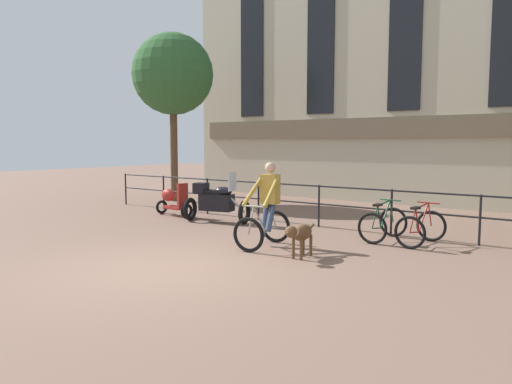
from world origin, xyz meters
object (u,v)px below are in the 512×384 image
object	(u,v)px
cyclist_with_bike	(266,209)
parked_scooter	(173,200)
parked_bicycle_near_lamp	(383,224)
parked_bicycle_mid_left	(421,228)
dog	(300,234)
parked_motorcycle	(216,201)

from	to	relation	value
cyclist_with_bike	parked_scooter	size ratio (longest dim) A/B	1.29
parked_bicycle_near_lamp	parked_bicycle_mid_left	xyz separation A→B (m)	(0.82, 0.00, -0.00)
dog	parked_motorcycle	world-z (taller)	parked_motorcycle
cyclist_with_bike	parked_bicycle_mid_left	size ratio (longest dim) A/B	1.47
parked_motorcycle	parked_scooter	xyz separation A→B (m)	(-1.79, 0.15, -0.10)
parked_bicycle_mid_left	parked_motorcycle	bearing A→B (deg)	8.09
dog	parked_motorcycle	bearing A→B (deg)	147.53
cyclist_with_bike	dog	bearing A→B (deg)	-30.99
cyclist_with_bike	parked_scooter	distance (m)	4.95
parked_bicycle_near_lamp	cyclist_with_bike	bearing A→B (deg)	51.66
cyclist_with_bike	parked_bicycle_mid_left	xyz separation A→B (m)	(2.48, 1.99, -0.41)
dog	parked_bicycle_mid_left	size ratio (longest dim) A/B	0.90
parked_bicycle_near_lamp	parked_scooter	distance (m)	6.27
dog	parked_scooter	size ratio (longest dim) A/B	0.79
dog	parked_scooter	distance (m)	6.18
cyclist_with_bike	dog	size ratio (longest dim) A/B	1.63
cyclist_with_bike	dog	xyz separation A→B (m)	(1.13, -0.51, -0.31)
parked_motorcycle	parked_bicycle_near_lamp	bearing A→B (deg)	-99.89
cyclist_with_bike	parked_motorcycle	xyz separation A→B (m)	(-2.82, 1.65, -0.20)
cyclist_with_bike	parked_scooter	xyz separation A→B (m)	(-4.61, 1.79, -0.30)
parked_bicycle_near_lamp	parked_scooter	size ratio (longest dim) A/B	0.85
dog	parked_motorcycle	xyz separation A→B (m)	(-3.95, 2.16, 0.11)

